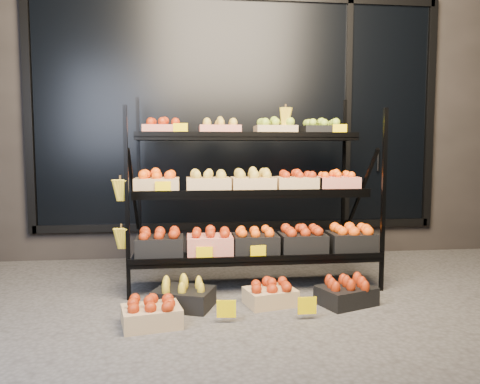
{
  "coord_description": "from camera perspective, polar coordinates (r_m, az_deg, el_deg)",
  "views": [
    {
      "loc": [
        -0.59,
        -3.44,
        1.17
      ],
      "look_at": [
        -0.11,
        0.55,
        0.8
      ],
      "focal_mm": 35.0,
      "sensor_mm": 36.0,
      "label": 1
    }
  ],
  "objects": [
    {
      "name": "ground",
      "position": [
        3.68,
        2.79,
        -13.27
      ],
      "size": [
        24.0,
        24.0,
        0.0
      ],
      "primitive_type": "plane",
      "color": "#514F4C",
      "rests_on": "ground"
    },
    {
      "name": "display_rack",
      "position": [
        4.1,
        1.31,
        -0.1
      ],
      "size": [
        2.18,
        1.02,
        1.67
      ],
      "color": "black",
      "rests_on": "ground"
    },
    {
      "name": "tag_floor_b",
      "position": [
        3.34,
        8.17,
        -14.19
      ],
      "size": [
        0.13,
        0.01,
        0.12
      ],
      "primitive_type": "cube",
      "color": "#F8CF00",
      "rests_on": "ground"
    },
    {
      "name": "floor_crate_midleft",
      "position": [
        3.56,
        -6.89,
        -12.33
      ],
      "size": [
        0.5,
        0.43,
        0.21
      ],
      "rotation": [
        0.0,
        0.0,
        -0.36
      ],
      "color": "black",
      "rests_on": "ground"
    },
    {
      "name": "floor_crate_midright",
      "position": [
        3.6,
        3.71,
        -12.23
      ],
      "size": [
        0.41,
        0.34,
        0.19
      ],
      "rotation": [
        0.0,
        0.0,
        0.24
      ],
      "color": "tan",
      "rests_on": "ground"
    },
    {
      "name": "floor_crate_right",
      "position": [
        3.69,
        12.82,
        -11.82
      ],
      "size": [
        0.47,
        0.41,
        0.2
      ],
      "rotation": [
        0.0,
        0.0,
        0.36
      ],
      "color": "black",
      "rests_on": "ground"
    },
    {
      "name": "tag_floor_a",
      "position": [
        3.25,
        -1.68,
        -14.71
      ],
      "size": [
        0.13,
        0.01,
        0.12
      ],
      "primitive_type": "cube",
      "color": "#F8CF00",
      "rests_on": "ground"
    },
    {
      "name": "building",
      "position": [
        6.09,
        -1.26,
        10.71
      ],
      "size": [
        6.0,
        2.08,
        3.5
      ],
      "color": "#2D2826",
      "rests_on": "ground"
    },
    {
      "name": "floor_crate_left",
      "position": [
        3.25,
        -10.74,
        -14.25
      ],
      "size": [
        0.43,
        0.35,
        0.19
      ],
      "rotation": [
        0.0,
        0.0,
        0.2
      ],
      "color": "tan",
      "rests_on": "ground"
    }
  ]
}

